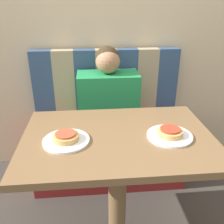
{
  "coord_description": "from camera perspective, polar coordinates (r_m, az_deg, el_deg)",
  "views": [
    {
      "loc": [
        -0.13,
        -1.08,
        1.37
      ],
      "look_at": [
        0.0,
        0.32,
        0.73
      ],
      "focal_mm": 40.0,
      "sensor_mm": 36.0,
      "label": 1
    }
  ],
  "objects": [
    {
      "name": "plate_left",
      "position": [
        1.21,
        -10.43,
        -6.46
      ],
      "size": [
        0.22,
        0.22,
        0.01
      ],
      "color": "white",
      "rests_on": "dining_table"
    },
    {
      "name": "booth_seat",
      "position": [
        2.07,
        -0.82,
        -9.06
      ],
      "size": [
        1.15,
        0.48,
        0.45
      ],
      "color": "maroon",
      "rests_on": "ground_plane"
    },
    {
      "name": "pizza_right",
      "position": [
        1.25,
        13.12,
        -4.44
      ],
      "size": [
        0.12,
        0.12,
        0.04
      ],
      "color": "tan",
      "rests_on": "plate_right"
    },
    {
      "name": "booth_backrest",
      "position": [
        2.02,
        -1.35,
        6.22
      ],
      "size": [
        1.15,
        0.09,
        0.57
      ],
      "color": "navy",
      "rests_on": "booth_seat"
    },
    {
      "name": "plate_right",
      "position": [
        1.26,
        13.02,
        -5.32
      ],
      "size": [
        0.22,
        0.22,
        0.01
      ],
      "color": "white",
      "rests_on": "dining_table"
    },
    {
      "name": "dining_table",
      "position": [
        1.31,
        1.3,
        -9.51
      ],
      "size": [
        0.95,
        0.66,
        0.75
      ],
      "color": "brown",
      "rests_on": "ground_plane"
    },
    {
      "name": "wall_back",
      "position": [
        2.02,
        -1.73,
        22.58
      ],
      "size": [
        7.0,
        0.05,
        2.6
      ],
      "color": "#C6B28E",
      "rests_on": "ground_plane"
    },
    {
      "name": "person",
      "position": [
        1.84,
        -0.92,
        4.06
      ],
      "size": [
        0.44,
        0.24,
        0.62
      ],
      "color": "#1E8447",
      "rests_on": "booth_seat"
    },
    {
      "name": "pizza_left",
      "position": [
        1.2,
        -10.51,
        -5.55
      ],
      "size": [
        0.12,
        0.12,
        0.04
      ],
      "color": "tan",
      "rests_on": "plate_left"
    }
  ]
}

